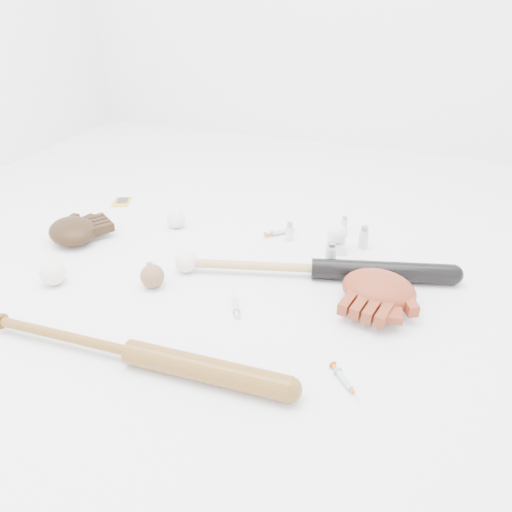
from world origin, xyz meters
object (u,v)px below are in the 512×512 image
(bat_dark, at_px, (315,269))
(pedestal, at_px, (336,247))
(glove_dark, at_px, (72,231))
(bat_wood, at_px, (132,352))

(bat_dark, distance_m, pedestal, 0.19)
(glove_dark, relative_size, pedestal, 3.59)
(glove_dark, bearing_deg, pedestal, 49.85)
(bat_wood, distance_m, pedestal, 0.82)
(bat_dark, relative_size, bat_wood, 1.05)
(bat_dark, distance_m, bat_wood, 0.64)
(bat_wood, height_order, pedestal, bat_wood)
(bat_dark, xyz_separation_m, glove_dark, (-0.89, -0.06, 0.01))
(bat_wood, relative_size, pedestal, 13.37)
(bat_wood, bearing_deg, pedestal, 61.80)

